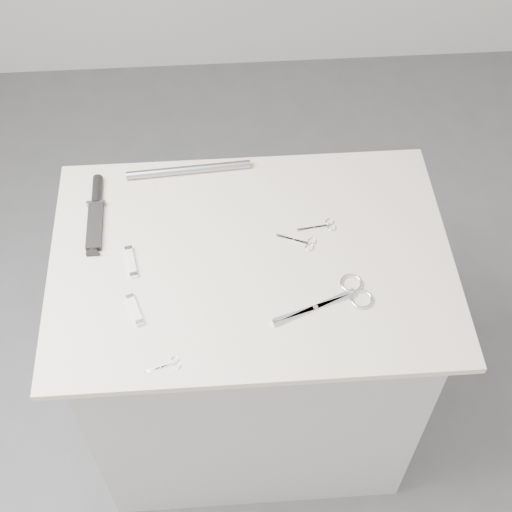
{
  "coord_description": "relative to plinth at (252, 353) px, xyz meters",
  "views": [
    {
      "loc": [
        -0.06,
        -1.08,
        2.32
      ],
      "look_at": [
        0.01,
        0.0,
        0.92
      ],
      "focal_mm": 50.0,
      "sensor_mm": 36.0,
      "label": 1
    }
  ],
  "objects": [
    {
      "name": "large_shears",
      "position": [
        0.21,
        -0.14,
        0.47
      ],
      "size": [
        0.25,
        0.14,
        0.01
      ],
      "rotation": [
        0.0,
        0.0,
        0.35
      ],
      "color": "white",
      "rests_on": "display_board"
    },
    {
      "name": "tiny_scissors",
      "position": [
        -0.2,
        -0.29,
        0.47
      ],
      "size": [
        0.08,
        0.04,
        0.0
      ],
      "rotation": [
        0.0,
        0.0,
        0.29
      ],
      "color": "white",
      "rests_on": "display_board"
    },
    {
      "name": "pocket_knife_a",
      "position": [
        -0.3,
        0.0,
        0.48
      ],
      "size": [
        0.04,
        0.1,
        0.01
      ],
      "rotation": [
        0.0,
        0.0,
        1.76
      ],
      "color": "white",
      "rests_on": "display_board"
    },
    {
      "name": "embroidery_scissors_a",
      "position": [
        0.19,
        0.09,
        0.47
      ],
      "size": [
        0.1,
        0.04,
        0.0
      ],
      "rotation": [
        0.0,
        0.0,
        0.13
      ],
      "color": "white",
      "rests_on": "display_board"
    },
    {
      "name": "metal_rail",
      "position": [
        -0.15,
        0.3,
        0.48
      ],
      "size": [
        0.34,
        0.05,
        0.02
      ],
      "primitive_type": "cylinder",
      "rotation": [
        0.0,
        1.57,
        0.07
      ],
      "color": "gray",
      "rests_on": "display_board"
    },
    {
      "name": "sheathed_knife",
      "position": [
        -0.39,
        0.18,
        0.48
      ],
      "size": [
        0.06,
        0.25,
        0.03
      ],
      "rotation": [
        0.0,
        0.0,
        1.59
      ],
      "color": "black",
      "rests_on": "display_board"
    },
    {
      "name": "plinth",
      "position": [
        0.0,
        0.0,
        0.0
      ],
      "size": [
        0.9,
        0.6,
        0.9
      ],
      "primitive_type": "cube",
      "color": "#B5B5B2",
      "rests_on": "ground"
    },
    {
      "name": "embroidery_scissors_b",
      "position": [
        0.13,
        0.04,
        0.47
      ],
      "size": [
        0.1,
        0.06,
        0.0
      ],
      "rotation": [
        0.0,
        0.0,
        -0.4
      ],
      "color": "white",
      "rests_on": "display_board"
    },
    {
      "name": "display_board",
      "position": [
        0.0,
        0.0,
        0.46
      ],
      "size": [
        1.0,
        0.7,
        0.02
      ],
      "primitive_type": "cube",
      "color": "beige",
      "rests_on": "plinth"
    },
    {
      "name": "ground",
      "position": [
        0.0,
        0.0,
        -0.46
      ],
      "size": [
        4.0,
        4.0,
        0.01
      ],
      "primitive_type": "cube",
      "color": "slate",
      "rests_on": "ground"
    },
    {
      "name": "pocket_knife_b",
      "position": [
        -0.28,
        -0.14,
        0.48
      ],
      "size": [
        0.05,
        0.09,
        0.01
      ],
      "rotation": [
        0.0,
        0.0,
        1.9
      ],
      "color": "white",
      "rests_on": "display_board"
    }
  ]
}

